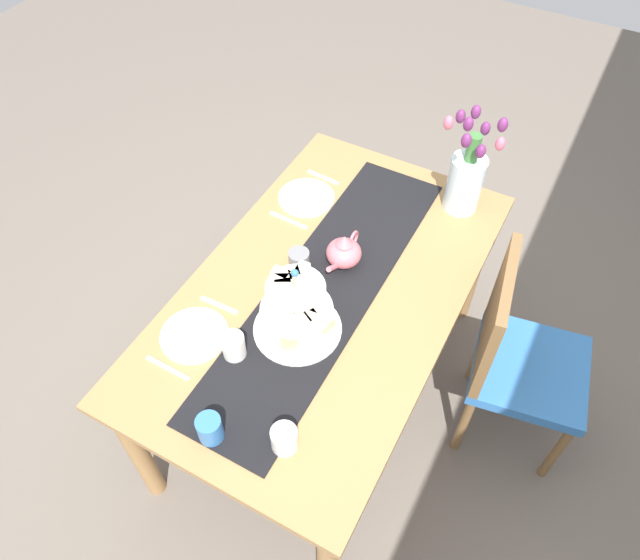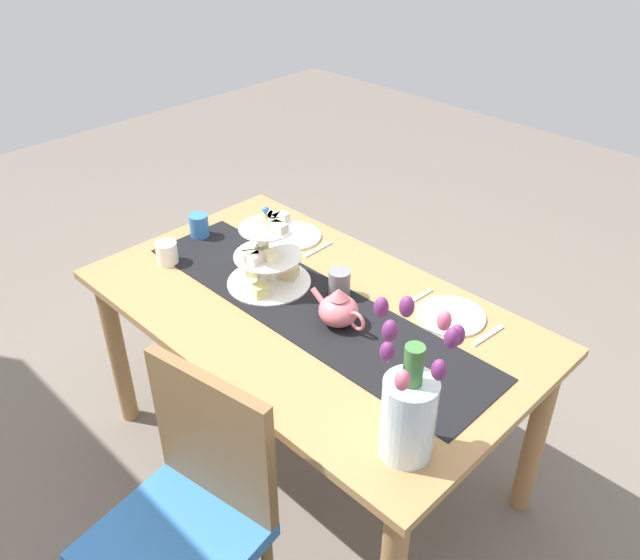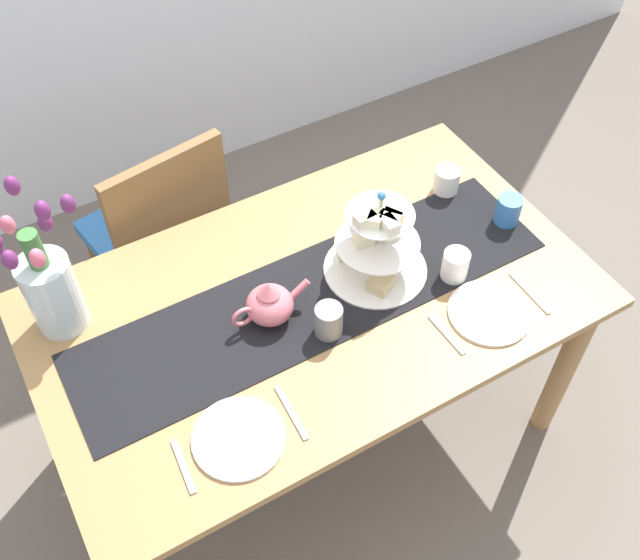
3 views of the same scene
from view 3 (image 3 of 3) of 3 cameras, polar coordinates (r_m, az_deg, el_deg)
The scene contains 17 objects.
ground_plane at distance 2.68m, azimuth -0.39°, elevation -11.30°, with size 8.00×8.00×0.00m, color #6B6056.
dining_table at distance 2.15m, azimuth -0.47°, elevation -3.15°, with size 1.56×0.92×0.74m.
chair_left at distance 2.62m, azimuth -12.23°, elevation 3.71°, with size 0.48×0.48×0.91m.
table_runner at distance 2.06m, azimuth -0.47°, elevation -1.39°, with size 1.40×0.35×0.00m, color black.
tiered_cake_stand at distance 2.05m, azimuth 4.46°, elevation 2.76°, with size 0.30×0.30×0.30m.
teapot at distance 1.98m, azimuth -3.96°, elevation -1.87°, with size 0.24×0.13×0.14m.
tulip_vase at distance 2.02m, azimuth -20.33°, elevation -0.34°, with size 0.23×0.23×0.46m.
cream_jug at distance 2.37m, azimuth 9.82°, elevation 7.63°, with size 0.08×0.08×0.09m, color white.
dinner_plate_left at distance 1.83m, azimuth -6.35°, elevation -12.12°, with size 0.23×0.23×0.01m, color white.
fork_left at distance 1.81m, azimuth -10.58°, elevation -14.04°, with size 0.02×0.15×0.01m, color silver.
knife_left at distance 1.85m, azimuth -2.26°, elevation -10.23°, with size 0.01×0.17×0.01m, color silver.
dinner_plate_right at distance 2.08m, azimuth 13.04°, elevation -2.48°, with size 0.23×0.23×0.01m, color white.
fork_right at distance 2.01m, azimuth 9.83°, elevation -4.18°, with size 0.02×0.15×0.01m, color silver.
knife_right at distance 2.16m, azimuth 16.01°, elevation -0.95°, with size 0.01×0.17×0.01m, color silver.
mug_grey at distance 1.95m, azimuth 0.68°, elevation -3.18°, with size 0.08×0.08×0.10m, color slate.
mug_white_text at distance 2.11m, azimuth 10.47°, elevation 1.12°, with size 0.08×0.08×0.10m, color white.
mug_orange at distance 2.30m, azimuth 14.43°, elevation 5.26°, with size 0.08×0.08×0.10m, color #3370B7.
Camera 3 is at (-0.63, -1.13, 2.35)m, focal length 41.14 mm.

